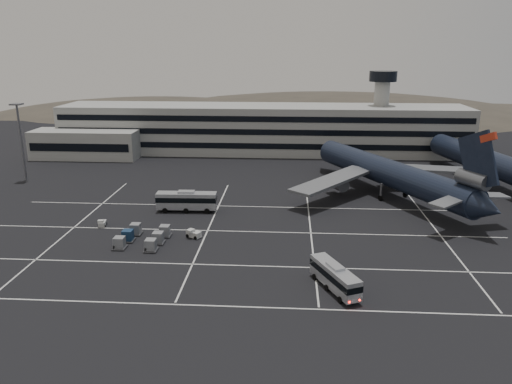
{
  "coord_description": "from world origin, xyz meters",
  "views": [
    {
      "loc": [
        7.89,
        -76.99,
        31.12
      ],
      "look_at": [
        2.0,
        11.49,
        5.0
      ],
      "focal_mm": 35.0,
      "sensor_mm": 36.0,
      "label": 1
    }
  ],
  "objects_px": {
    "trijet_main": "(390,173)",
    "tug_a": "(102,223)",
    "bus_near": "(335,276)",
    "uld_cluster": "(143,237)",
    "bus_far": "(187,200)"
  },
  "relations": [
    {
      "from": "trijet_main",
      "to": "uld_cluster",
      "type": "relative_size",
      "value": 5.72
    },
    {
      "from": "bus_far",
      "to": "uld_cluster",
      "type": "height_order",
      "value": "bus_far"
    },
    {
      "from": "bus_near",
      "to": "tug_a",
      "type": "relative_size",
      "value": 4.6
    },
    {
      "from": "trijet_main",
      "to": "tug_a",
      "type": "distance_m",
      "value": 58.91
    },
    {
      "from": "bus_near",
      "to": "tug_a",
      "type": "height_order",
      "value": "bus_near"
    },
    {
      "from": "tug_a",
      "to": "bus_near",
      "type": "bearing_deg",
      "value": -37.87
    },
    {
      "from": "trijet_main",
      "to": "bus_far",
      "type": "distance_m",
      "value": 43.02
    },
    {
      "from": "bus_far",
      "to": "tug_a",
      "type": "distance_m",
      "value": 16.5
    },
    {
      "from": "trijet_main",
      "to": "uld_cluster",
      "type": "xyz_separation_m",
      "value": [
        -45.11,
        -28.74,
        -4.3
      ]
    },
    {
      "from": "trijet_main",
      "to": "bus_near",
      "type": "distance_m",
      "value": 45.96
    },
    {
      "from": "bus_far",
      "to": "tug_a",
      "type": "height_order",
      "value": "bus_far"
    },
    {
      "from": "tug_a",
      "to": "uld_cluster",
      "type": "height_order",
      "value": "uld_cluster"
    },
    {
      "from": "bus_near",
      "to": "uld_cluster",
      "type": "distance_m",
      "value": 33.35
    },
    {
      "from": "bus_near",
      "to": "uld_cluster",
      "type": "bearing_deg",
      "value": 129.44
    },
    {
      "from": "trijet_main",
      "to": "bus_near",
      "type": "xyz_separation_m",
      "value": [
        -15.11,
        -43.28,
        -3.32
      ]
    }
  ]
}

